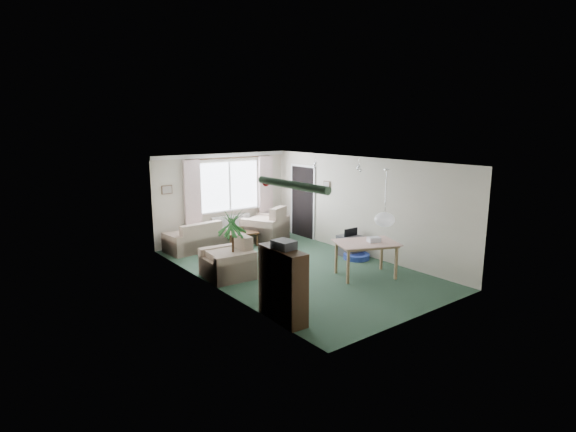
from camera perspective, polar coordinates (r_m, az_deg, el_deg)
ground at (r=10.10m, az=1.04°, el=-6.68°), size 6.50×6.50×0.00m
window at (r=12.50m, az=-7.47°, el=3.82°), size 1.80×0.03×1.30m
curtain_rod at (r=12.35m, az=-7.38°, el=7.32°), size 2.60×0.03×0.03m
curtain_left at (r=11.92m, az=-11.99°, el=2.17°), size 0.45×0.08×2.00m
curtain_right at (r=13.05m, az=-2.85°, el=3.21°), size 0.45×0.08×2.00m
radiator at (r=12.66m, az=-7.25°, el=-1.14°), size 1.20×0.10×0.55m
doorway at (r=12.74m, az=1.90°, el=1.78°), size 0.03×0.95×2.00m
pendant_lamp at (r=8.25m, az=12.17°, el=-0.45°), size 0.36×0.36×0.36m
tinsel_garland at (r=6.66m, az=0.47°, el=3.98°), size 1.60×1.60×0.12m
bauble_cluster_a at (r=11.16m, az=3.46°, el=6.70°), size 0.20×0.20×0.20m
bauble_cluster_b at (r=10.50m, az=9.02°, el=6.28°), size 0.20×0.20×0.20m
wall_picture_back at (r=11.71m, az=-15.13°, el=3.24°), size 0.28×0.03×0.22m
wall_picture_right at (r=11.90m, az=4.95°, el=3.73°), size 0.03×0.24×0.30m
sofa at (r=11.69m, az=-11.67°, el=-2.48°), size 1.55×0.91×0.74m
armchair_corner at (r=12.44m, az=-2.94°, el=-0.92°), size 1.41×1.38×0.95m
armchair_left at (r=9.51m, az=-7.70°, el=-5.22°), size 0.99×1.03×0.86m
coffee_table at (r=11.97m, az=-5.82°, el=-2.91°), size 0.92×0.68×0.37m
photo_frame at (r=11.91m, az=-5.98°, el=-1.67°), size 0.12×0.03×0.16m
bookshelf at (r=7.37m, az=-0.68°, el=-8.71°), size 0.38×1.00×1.21m
hifi_box at (r=7.16m, az=-0.52°, el=-3.66°), size 0.31×0.38×0.14m
houseplant at (r=9.34m, az=-7.02°, el=-3.58°), size 0.64×0.64×1.47m
dining_table at (r=9.64m, az=9.82°, el=-5.48°), size 1.37×1.17×0.73m
gift_box at (r=9.58m, az=10.84°, el=-3.01°), size 0.30×0.26×0.12m
tv_cube at (r=11.12m, az=7.95°, el=-3.75°), size 0.49×0.54×0.49m
pet_bed at (r=10.91m, az=8.69°, el=-5.08°), size 0.67×0.67×0.12m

